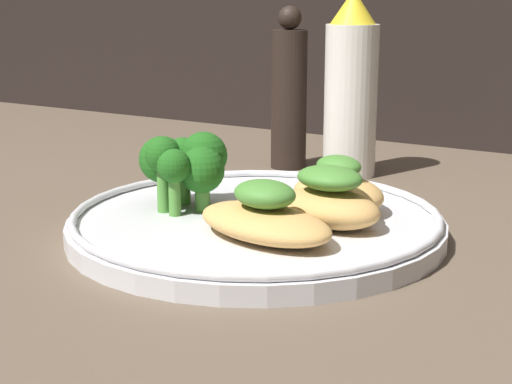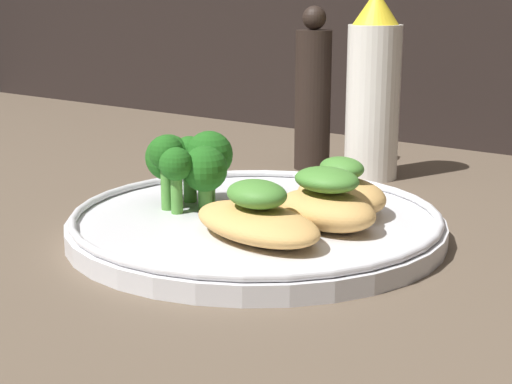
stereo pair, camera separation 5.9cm
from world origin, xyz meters
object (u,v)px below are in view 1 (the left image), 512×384
Objects in this scene: broccoli_bunch at (184,162)px; pepper_grinder at (289,95)px; sauce_bottle at (351,89)px; plate at (256,223)px.

pepper_grinder is at bearing 97.97° from broccoli_bunch.
sauce_bottle is 7.02cm from pepper_grinder.
plate is 1.71× the size of pepper_grinder.
pepper_grinder is (-3.16, 22.60, 2.61)cm from broccoli_bunch.
broccoli_bunch reaches higher than plate.
broccoli_bunch is at bearing -99.48° from sauce_bottle.
pepper_grinder is (-9.42, 22.16, 6.67)cm from plate.
broccoli_bunch is 22.96cm from pepper_grinder.
sauce_bottle is 1.10× the size of pepper_grinder.
pepper_grinder reaches higher than broccoli_bunch.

